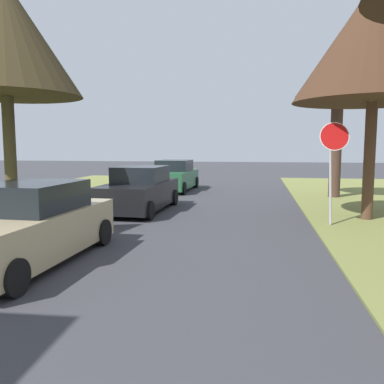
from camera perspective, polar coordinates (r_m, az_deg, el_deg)
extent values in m
cylinder|color=#9EA0A5|center=(12.26, 19.07, 0.83)|extent=(0.07, 0.56, 2.21)
cylinder|color=white|center=(11.90, 19.59, 7.46)|extent=(0.82, 0.24, 0.79)
cylinder|color=red|center=(11.90, 19.58, 7.46)|extent=(0.77, 0.24, 0.75)
cylinder|color=brown|center=(13.36, 23.88, 3.99)|extent=(0.33, 0.33, 3.55)
cone|color=#442B1C|center=(13.71, 24.61, 19.07)|extent=(4.71, 4.71, 3.59)
cylinder|color=brown|center=(13.15, 22.83, 13.80)|extent=(0.67, 0.99, 1.03)
cylinder|color=brown|center=(13.45, 22.62, 14.78)|extent=(0.22, 0.96, 1.53)
cylinder|color=#4D3429|center=(18.78, 19.74, 6.00)|extent=(0.50, 0.50, 4.38)
cone|color=#3D271C|center=(19.10, 20.17, 16.70)|extent=(3.60, 3.60, 2.71)
cylinder|color=#4D3429|center=(18.65, 21.58, 14.67)|extent=(1.12, 1.08, 1.44)
cylinder|color=#4D3429|center=(19.75, 20.67, 13.99)|extent=(1.68, 0.94, 1.31)
cylinder|color=#494027|center=(14.47, -24.43, 4.70)|extent=(0.38, 0.38, 3.85)
cone|color=#3A301B|center=(14.88, -25.16, 19.47)|extent=(4.77, 4.77, 3.75)
cube|color=tan|center=(8.52, -22.51, -5.48)|extent=(1.94, 4.45, 0.85)
cube|color=black|center=(8.59, -21.91, -0.59)|extent=(1.66, 2.07, 0.56)
cylinder|color=black|center=(6.79, -23.98, -11.07)|extent=(0.22, 0.61, 0.60)
cylinder|color=black|center=(9.58, -12.57, -5.61)|extent=(0.22, 0.61, 0.60)
cylinder|color=black|center=(10.40, -21.43, -4.96)|extent=(0.22, 0.61, 0.60)
cube|color=black|center=(14.34, -7.51, -0.34)|extent=(1.94, 4.45, 0.85)
cube|color=black|center=(14.48, -7.27, 2.54)|extent=(1.66, 2.07, 0.56)
cylinder|color=black|center=(12.56, -6.12, -2.62)|extent=(0.22, 0.61, 0.60)
cylinder|color=black|center=(13.17, -13.38, -2.34)|extent=(0.22, 0.61, 0.60)
cylinder|color=black|center=(15.71, -2.56, -0.76)|extent=(0.22, 0.61, 0.60)
cylinder|color=black|center=(16.20, -8.56, -0.60)|extent=(0.22, 0.61, 0.60)
cube|color=#28663D|center=(20.80, -2.62, 1.83)|extent=(1.94, 4.45, 0.85)
cube|color=black|center=(20.97, -2.49, 3.80)|extent=(1.66, 2.07, 0.56)
cylinder|color=black|center=(19.03, -1.25, 0.53)|extent=(0.22, 0.61, 0.60)
cylinder|color=black|center=(19.48, -6.26, 0.63)|extent=(0.22, 0.61, 0.60)
cylinder|color=black|center=(22.25, 0.57, 1.40)|extent=(0.22, 0.61, 0.60)
cylinder|color=black|center=(22.63, -3.77, 1.47)|extent=(0.22, 0.61, 0.60)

